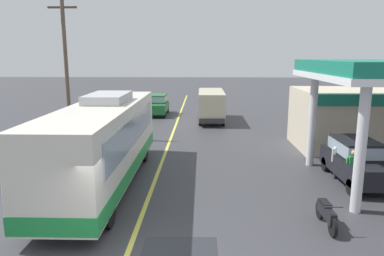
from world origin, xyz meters
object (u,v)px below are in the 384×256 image
object	(u,v)px
car_at_pump	(356,158)
minibus_opposing_lane	(211,103)
pedestrian_near_pump	(338,158)
car_trailing_behind_bus	(158,104)
coach_bus_main	(104,144)
motorcycle_parked_forecourt	(326,213)
pedestrian_by_shop	(353,168)

from	to	relation	value
car_at_pump	minibus_opposing_lane	world-z (taller)	minibus_opposing_lane
pedestrian_near_pump	car_trailing_behind_bus	xyz separation A→B (m)	(-9.87, 17.02, 0.08)
coach_bus_main	minibus_opposing_lane	distance (m)	15.66
coach_bus_main	pedestrian_near_pump	world-z (taller)	coach_bus_main
minibus_opposing_lane	car_trailing_behind_bus	xyz separation A→B (m)	(-4.73, 2.99, -0.46)
coach_bus_main	car_at_pump	distance (m)	10.60
motorcycle_parked_forecourt	pedestrian_near_pump	size ratio (longest dim) A/B	1.08
coach_bus_main	car_at_pump	size ratio (longest dim) A/B	2.63
car_at_pump	pedestrian_by_shop	bearing A→B (deg)	-117.36
car_at_pump	motorcycle_parked_forecourt	world-z (taller)	car_at_pump
car_trailing_behind_bus	coach_bus_main	bearing A→B (deg)	-90.16
minibus_opposing_lane	pedestrian_near_pump	distance (m)	14.95
minibus_opposing_lane	car_at_pump	bearing A→B (deg)	-68.05
minibus_opposing_lane	pedestrian_by_shop	xyz separation A→B (m)	(5.21, -15.41, -0.54)
coach_bus_main	motorcycle_parked_forecourt	world-z (taller)	coach_bus_main
car_at_pump	motorcycle_parked_forecourt	xyz separation A→B (m)	(-2.62, -4.26, -0.57)
pedestrian_by_shop	car_at_pump	bearing A→B (deg)	62.64
motorcycle_parked_forecourt	car_trailing_behind_bus	world-z (taller)	car_trailing_behind_bus
minibus_opposing_lane	coach_bus_main	bearing A→B (deg)	-107.80
minibus_opposing_lane	pedestrian_by_shop	size ratio (longest dim) A/B	3.69
car_at_pump	pedestrian_near_pump	xyz separation A→B (m)	(-0.63, 0.29, -0.08)
car_at_pump	car_trailing_behind_bus	size ratio (longest dim) A/B	1.00
motorcycle_parked_forecourt	pedestrian_near_pump	world-z (taller)	pedestrian_near_pump
minibus_opposing_lane	motorcycle_parked_forecourt	bearing A→B (deg)	-80.36
pedestrian_near_pump	minibus_opposing_lane	bearing A→B (deg)	110.12
car_at_pump	car_trailing_behind_bus	bearing A→B (deg)	121.25
pedestrian_near_pump	pedestrian_by_shop	bearing A→B (deg)	-87.20
car_trailing_behind_bus	pedestrian_near_pump	bearing A→B (deg)	-59.88
minibus_opposing_lane	car_trailing_behind_bus	size ratio (longest dim) A/B	1.46
minibus_opposing_lane	motorcycle_parked_forecourt	distance (m)	18.87
car_at_pump	pedestrian_near_pump	distance (m)	0.70
coach_bus_main	minibus_opposing_lane	xyz separation A→B (m)	(4.79, 14.91, -0.25)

